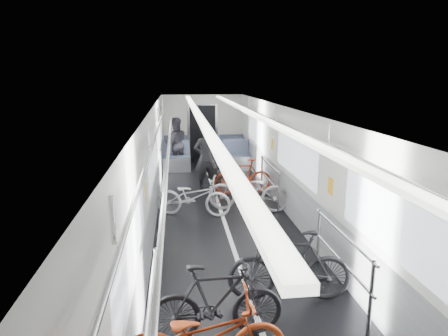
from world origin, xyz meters
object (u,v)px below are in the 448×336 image
object	(u,v)px
bike_left_mid	(217,302)
bike_right_far	(243,177)
bike_aisle	(219,174)
person_standing	(206,158)
bike_right_near	(290,266)
bike_left_far	(193,196)
person_seated	(175,143)
bike_right_mid	(248,191)

from	to	relation	value
bike_left_mid	bike_right_far	distance (m)	6.05
bike_aisle	person_standing	size ratio (longest dim) A/B	0.98
bike_left_mid	bike_right_near	bearing A→B (deg)	-58.68
bike_right_near	bike_right_far	world-z (taller)	bike_right_near
bike_right_near	bike_right_far	bearing A→B (deg)	-176.19
bike_left_far	person_standing	bearing A→B (deg)	2.26
bike_right_far	person_standing	xyz separation A→B (m)	(-0.94, 0.44, 0.44)
bike_right_far	person_seated	distance (m)	3.64
bike_right_mid	bike_right_far	size ratio (longest dim) A/B	1.19
person_seated	bike_left_mid	bearing A→B (deg)	81.10
bike_left_mid	person_standing	size ratio (longest dim) A/B	0.89
bike_right_mid	bike_aisle	world-z (taller)	bike_right_mid
bike_left_far	bike_right_far	xyz separation A→B (m)	(1.37, 1.54, 0.03)
bike_right_near	person_seated	size ratio (longest dim) A/B	1.00
bike_right_far	bike_aisle	bearing A→B (deg)	-122.79
bike_left_far	bike_aisle	size ratio (longest dim) A/B	0.95
bike_left_mid	bike_left_far	bearing A→B (deg)	-0.50
bike_left_mid	person_seated	world-z (taller)	person_seated
bike_left_mid	bike_left_far	distance (m)	4.37
bike_left_mid	bike_right_mid	bearing A→B (deg)	-16.38
bike_left_mid	person_standing	bearing A→B (deg)	-4.74
bike_right_near	person_standing	xyz separation A→B (m)	(-0.74, 5.64, 0.39)
bike_left_mid	bike_aisle	xyz separation A→B (m)	(0.69, 6.25, -0.02)
bike_right_mid	person_standing	xyz separation A→B (m)	(-0.84, 1.83, 0.42)
bike_right_mid	bike_aisle	distance (m)	1.80
bike_left_mid	bike_right_mid	distance (m)	4.68
bike_left_far	bike_aisle	world-z (taller)	bike_aisle
bike_aisle	person_seated	size ratio (longest dim) A/B	1.03
bike_left_far	bike_right_mid	distance (m)	1.29
bike_right_mid	person_standing	size ratio (longest dim) A/B	1.03
person_seated	bike_left_far	bearing A→B (deg)	82.81
bike_right_far	person_seated	world-z (taller)	person_seated
bike_left_mid	bike_left_far	size ratio (longest dim) A/B	0.96
bike_left_mid	bike_right_near	distance (m)	1.31
bike_right_mid	bike_aisle	bearing A→B (deg)	-149.43
bike_left_far	person_standing	xyz separation A→B (m)	(0.43, 1.98, 0.46)
bike_aisle	bike_right_near	bearing A→B (deg)	-71.48
bike_right_near	bike_right_mid	bearing A→B (deg)	-175.51
bike_right_near	bike_right_mid	distance (m)	3.81
bike_left_mid	person_standing	xyz separation A→B (m)	(0.35, 6.35, 0.42)
bike_right_near	bike_aisle	xyz separation A→B (m)	(-0.40, 5.54, -0.05)
person_standing	bike_left_far	bearing A→B (deg)	67.78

